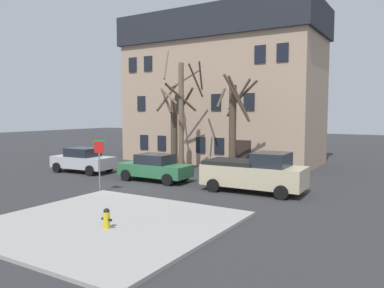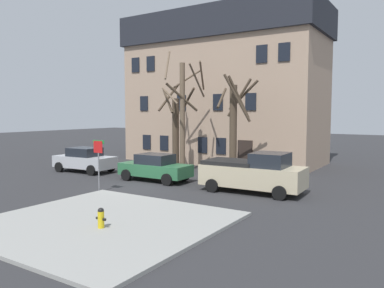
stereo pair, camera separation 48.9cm
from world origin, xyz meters
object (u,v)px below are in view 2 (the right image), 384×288
at_px(tree_bare_near, 176,128).
at_px(tree_bare_far, 234,124).
at_px(fire_hydrant, 101,217).
at_px(pickup_truck_beige, 253,173).
at_px(car_green_sedan, 155,167).
at_px(street_sign_pole, 98,156).
at_px(building_main, 224,88).
at_px(tree_bare_mid, 183,111).
at_px(car_silver_sedan, 85,160).

distance_m(tree_bare_near, tree_bare_far, 4.99).
height_order(tree_bare_far, fire_hydrant, tree_bare_far).
height_order(tree_bare_far, pickup_truck_beige, tree_bare_far).
relative_size(car_green_sedan, street_sign_pole, 1.65).
height_order(building_main, car_green_sedan, building_main).
xyz_separation_m(tree_bare_mid, street_sign_pole, (0.11, -7.85, -2.31)).
height_order(tree_bare_near, tree_bare_far, tree_bare_far).
xyz_separation_m(tree_bare_far, street_sign_pole, (-3.90, -7.50, -1.47)).
bearing_deg(building_main, pickup_truck_beige, -55.19).
height_order(tree_bare_near, tree_bare_mid, tree_bare_mid).
bearing_deg(tree_bare_mid, car_silver_sedan, -147.11).
height_order(tree_bare_near, car_silver_sedan, tree_bare_near).
distance_m(tree_bare_far, fire_hydrant, 12.41).
bearing_deg(tree_bare_far, pickup_truck_beige, -50.31).
xyz_separation_m(building_main, tree_bare_mid, (0.33, -6.53, -1.90)).
bearing_deg(building_main, tree_bare_mid, -87.13).
relative_size(tree_bare_mid, street_sign_pole, 3.13).
bearing_deg(pickup_truck_beige, tree_bare_far, 129.69).
distance_m(tree_bare_far, car_silver_sedan, 10.49).
relative_size(car_green_sedan, pickup_truck_beige, 0.84).
bearing_deg(street_sign_pole, car_silver_sedan, 143.78).
relative_size(building_main, car_green_sedan, 3.67).
relative_size(pickup_truck_beige, fire_hydrant, 7.49).
bearing_deg(tree_bare_mid, street_sign_pole, -89.20).
xyz_separation_m(tree_bare_near, tree_bare_mid, (0.90, -0.46, 1.18)).
height_order(building_main, tree_bare_near, building_main).
bearing_deg(tree_bare_near, car_silver_sedan, -139.08).
relative_size(tree_bare_mid, pickup_truck_beige, 1.59).
bearing_deg(pickup_truck_beige, fire_hydrant, -101.66).
relative_size(tree_bare_far, car_silver_sedan, 1.42).
xyz_separation_m(building_main, car_green_sedan, (0.86, -10.29, -5.27)).
distance_m(car_silver_sedan, car_green_sedan, 6.17).
distance_m(pickup_truck_beige, street_sign_pole, 7.90).
bearing_deg(car_silver_sedan, car_green_sedan, -1.15).
height_order(tree_bare_mid, tree_bare_far, tree_bare_mid).
xyz_separation_m(tree_bare_far, pickup_truck_beige, (2.74, -3.30, -2.33)).
bearing_deg(tree_bare_mid, tree_bare_near, 153.11).
relative_size(building_main, fire_hydrant, 23.03).
bearing_deg(fire_hydrant, building_main, 105.58).
xyz_separation_m(tree_bare_near, car_silver_sedan, (-4.73, -4.10, -2.16)).
xyz_separation_m(tree_bare_near, car_green_sedan, (1.44, -4.23, -2.19)).
bearing_deg(building_main, car_silver_sedan, -117.56).
bearing_deg(car_silver_sedan, tree_bare_far, 18.83).
xyz_separation_m(car_silver_sedan, pickup_truck_beige, (12.39, -0.01, 0.16)).
relative_size(tree_bare_near, car_silver_sedan, 1.39).
xyz_separation_m(tree_bare_mid, fire_hydrant, (4.95, -12.39, -3.69)).
bearing_deg(tree_bare_far, fire_hydrant, -85.55).
bearing_deg(building_main, fire_hydrant, -74.42).
relative_size(building_main, street_sign_pole, 6.06).
height_order(tree_bare_near, pickup_truck_beige, tree_bare_near).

